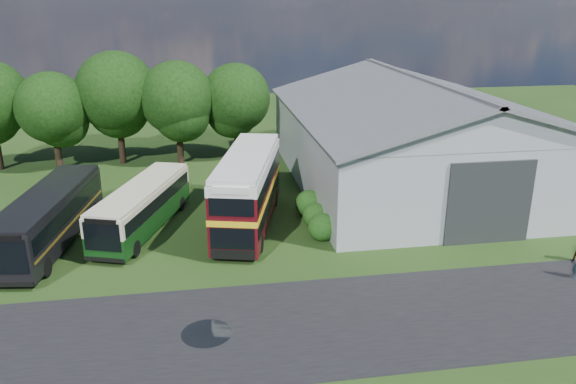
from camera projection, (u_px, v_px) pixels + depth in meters
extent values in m
plane|color=#1D3912|center=(236.00, 296.00, 27.24)|extent=(120.00, 120.00, 0.00)
cube|color=black|center=(309.00, 324.00, 24.90)|extent=(60.00, 8.00, 0.02)
cylinder|color=black|center=(207.00, 334.00, 24.22)|extent=(2.20, 2.20, 0.01)
cube|color=gray|center=(413.00, 147.00, 43.53)|extent=(18.00, 24.00, 5.50)
cube|color=#2D3033|center=(490.00, 203.00, 32.36)|extent=(5.20, 0.18, 5.00)
cylinder|color=black|center=(58.00, 152.00, 46.64)|extent=(0.56, 0.56, 3.06)
sphere|color=black|center=(52.00, 107.00, 45.41)|extent=(5.78, 5.78, 5.78)
cylinder|color=black|center=(122.00, 143.00, 48.53)|extent=(0.56, 0.56, 3.60)
sphere|color=black|center=(116.00, 92.00, 47.08)|extent=(6.80, 6.80, 6.80)
cylinder|color=black|center=(180.00, 145.00, 48.41)|extent=(0.56, 0.56, 3.31)
sphere|color=black|center=(177.00, 98.00, 47.07)|extent=(6.26, 6.26, 6.26)
cylinder|color=black|center=(237.00, 141.00, 49.94)|extent=(0.56, 0.56, 3.17)
sphere|color=black|center=(236.00, 98.00, 48.67)|extent=(5.98, 5.98, 5.98)
sphere|color=#194714|center=(322.00, 239.00, 33.68)|extent=(1.70, 1.70, 1.70)
sphere|color=#194714|center=(315.00, 226.00, 35.55)|extent=(1.60, 1.60, 1.60)
sphere|color=#194714|center=(309.00, 215.00, 37.41)|extent=(1.80, 1.80, 1.80)
cube|color=black|center=(142.00, 206.00, 34.52)|extent=(5.67, 10.64, 2.59)
cube|color=#460A0F|center=(248.00, 188.00, 34.76)|extent=(5.45, 11.34, 4.40)
cube|color=black|center=(49.00, 216.00, 32.41)|extent=(4.28, 11.82, 2.87)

